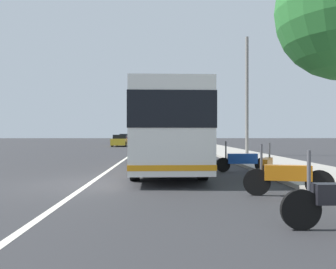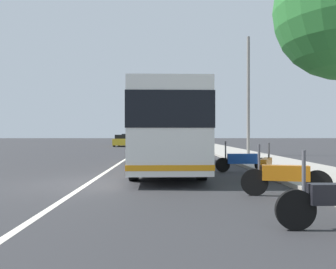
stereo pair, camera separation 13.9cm
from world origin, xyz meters
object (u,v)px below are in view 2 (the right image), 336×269
Objects in this scene: coach_bus at (165,127)px; car_behind_bus at (123,141)px; motorcycle_mid_row at (242,161)px; car_oncoming at (128,139)px; motorcycle_far_end at (285,177)px; car_ahead_same_lane at (166,139)px; utility_pole at (248,96)px; car_far_distant at (173,143)px; motorcycle_nearest_curb at (266,167)px.

car_behind_bus is at bearing 9.39° from coach_bus.
motorcycle_mid_row is 0.46× the size of car_oncoming.
coach_bus is at bearing 9.36° from car_oncoming.
car_behind_bus is at bearing -63.10° from motorcycle_far_end.
car_oncoming reaches higher than motorcycle_mid_row.
utility_pole reaches higher than car_ahead_same_lane.
car_oncoming reaches higher than car_behind_bus.
car_ahead_same_lane reaches higher than motorcycle_mid_row.
car_oncoming is 8.36m from car_behind_bus.
utility_pole reaches higher than coach_bus.
coach_bus is at bearing 147.61° from utility_pole.
car_far_distant is 0.96× the size of car_behind_bus.
coach_bus is 11.36m from utility_pole.
car_far_distant reaches higher than motorcycle_far_end.
car_far_distant is at bearing -79.99° from motorcycle_mid_row.
coach_bus is 2.47× the size of car_far_distant.
coach_bus reaches higher than car_oncoming.
car_ahead_same_lane reaches higher than motorcycle_far_end.
motorcycle_far_end is 0.97× the size of motorcycle_mid_row.
utility_pole is (-25.98, -11.30, 3.50)m from car_oncoming.
car_ahead_same_lane is at bearing 9.89° from utility_pole.
car_far_distant is at bearing 33.93° from motorcycle_nearest_curb.
utility_pole is at bearing -139.90° from car_far_distant.
motorcycle_nearest_curb is 13.64m from utility_pole.
car_behind_bus is at bearing 29.68° from car_far_distant.
utility_pole is (-32.80, -5.72, 3.48)m from car_ahead_same_lane.
car_oncoming is at bearing 19.09° from car_far_distant.
car_oncoming is 0.56× the size of utility_pole.
motorcycle_far_end is 0.44× the size of car_oncoming.
car_far_distant is 0.92× the size of car_oncoming.
car_ahead_same_lane is (26.20, 0.49, 0.05)m from car_far_distant.
coach_bus is 2.37× the size of car_behind_bus.
car_ahead_same_lane is (6.82, -5.58, 0.02)m from car_oncoming.
car_far_distant is (19.44, 2.60, 0.24)m from motorcycle_nearest_curb.
utility_pole is (10.45, -2.86, 3.76)m from motorcycle_mid_row.
coach_bus is 5.63× the size of motorcycle_nearest_curb.
motorcycle_nearest_curb is at bearing -137.63° from coach_bus.
coach_bus reaches higher than car_far_distant.
motorcycle_mid_row is at bearing 19.29° from car_behind_bus.
motorcycle_far_end is 42.53m from car_oncoming.
car_ahead_same_lane is at bearing -1.70° from coach_bus.
motorcycle_far_end is at bearing 11.95° from car_oncoming.
motorcycle_far_end is 2.94m from motorcycle_nearest_curb.
motorcycle_far_end is at bearing -176.67° from car_ahead_same_lane.
car_ahead_same_lane reaches higher than car_far_distant.
car_far_distant is (22.35, 2.19, 0.21)m from motorcycle_far_end.
car_ahead_same_lane is (42.18, -0.23, -1.08)m from coach_bus.
utility_pole is at bearing 24.26° from car_oncoming.
motorcycle_mid_row reaches higher than motorcycle_nearest_curb.
car_ahead_same_lane is at bearing 30.18° from motorcycle_nearest_curb.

